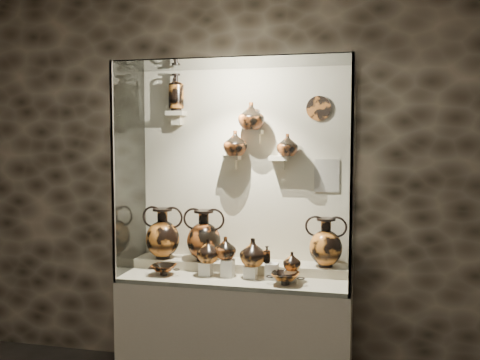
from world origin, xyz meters
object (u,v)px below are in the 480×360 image
jug_a (208,251)px  jug_b (226,248)px  kylix_right (285,277)px  jug_c (253,252)px  amphora_left (163,233)px  jug_e (292,261)px  kylix_left (164,269)px  amphora_right (326,242)px  ovoid_vase_b (251,116)px  lekythos_tall (176,90)px  lekythos_small (267,253)px  ovoid_vase_c (287,145)px  amphora_mid (204,235)px  ovoid_vase_a (235,143)px

jug_a → jug_b: (0.13, 0.02, 0.02)m
kylix_right → jug_c: bearing=175.4°
amphora_left → jug_e: amphora_left is taller
kylix_left → amphora_right: bearing=5.9°
ovoid_vase_b → jug_c: bearing=-70.4°
amphora_left → lekythos_tall: size_ratio=1.22×
jug_a → kylix_left: (-0.33, -0.06, -0.14)m
kylix_right → lekythos_tall: bearing=179.0°
jug_c → kylix_right: size_ratio=0.79×
lekythos_small → ovoid_vase_c: (0.10, 0.26, 0.78)m
amphora_left → jug_c: amphora_left is taller
lekythos_tall → amphora_left: bearing=-113.1°
amphora_left → ovoid_vase_b: 1.16m
amphora_left → lekythos_small: bearing=-24.6°
amphora_left → ovoid_vase_c: bearing=-8.0°
amphora_left → jug_c: bearing=-24.8°
amphora_right → lekythos_small: 0.46m
kylix_right → ovoid_vase_b: (-0.32, 0.35, 1.14)m
lekythos_small → ovoid_vase_c: size_ratio=0.84×
jug_e → kylix_right: 0.14m
jug_b → jug_c: (0.21, 0.00, -0.02)m
jug_e → ovoid_vase_b: ovoid_vase_b is taller
jug_a → amphora_left: bearing=149.4°
lekythos_tall → ovoid_vase_b: bearing=16.8°
jug_a → lekythos_small: (0.44, -0.00, 0.00)m
lekythos_small → ovoid_vase_c: bearing=61.9°
amphora_mid → ovoid_vase_b: (0.36, 0.06, 0.92)m
ovoid_vase_a → ovoid_vase_c: size_ratio=1.15×
lekythos_small → jug_c: bearing=162.7°
amphora_right → lekythos_small: (-0.41, -0.20, -0.06)m
jug_a → lekythos_small: bearing=-8.3°
amphora_mid → ovoid_vase_c: bearing=-1.7°
amphora_right → jug_e: size_ratio=2.77×
jug_a → jug_e: jug_a is taller
lekythos_small → amphora_right: bearing=19.6°
jug_e → ovoid_vase_a: ovoid_vase_a is taller
amphora_right → jug_b: (-0.72, -0.18, -0.04)m
amphora_mid → jug_c: size_ratio=1.96×
jug_c → ovoid_vase_b: (-0.06, 0.23, 1.00)m
jug_a → jug_c: (0.34, 0.02, 0.00)m
ovoid_vase_c → amphora_right: bearing=-19.9°
amphora_right → jug_c: (-0.51, -0.18, -0.06)m
kylix_right → ovoid_vase_a: (-0.45, 0.36, 0.93)m
amphora_right → ovoid_vase_b: 1.10m
jug_a → amphora_mid: bearing=108.3°
jug_b → ovoid_vase_a: 0.81m
lekythos_tall → jug_c: bearing=-1.0°
jug_b → lekythos_tall: bearing=126.5°
kylix_right → ovoid_vase_c: size_ratio=1.52×
amphora_left → jug_b: 0.59m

